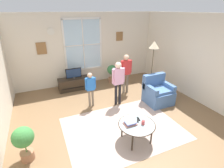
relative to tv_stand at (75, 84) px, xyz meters
name	(u,v)px	position (x,y,z in m)	size (l,w,h in m)	color
ground_plane	(124,124)	(0.69, -2.60, -0.22)	(6.00, 6.73, 0.02)	brown
back_wall	(87,49)	(0.68, 0.52, 1.12)	(5.40, 0.17, 2.64)	beige
side_wall_right	(210,62)	(3.45, -2.60, 1.11)	(0.12, 6.13, 2.64)	beige
area_rug	(123,128)	(0.58, -2.76, -0.21)	(2.78, 2.08, 0.01)	tan
tv_stand	(75,84)	(0.00, 0.00, 0.00)	(1.13, 0.45, 0.42)	#2D2319
television	(74,73)	(0.00, 0.00, 0.41)	(0.55, 0.08, 0.38)	#4C4C4C
armchair	(158,93)	(2.17, -2.03, 0.12)	(0.76, 0.74, 0.87)	#476B9E
coffee_table	(137,125)	(0.66, -3.25, 0.20)	(0.81, 0.81, 0.44)	#99B2B7
book_stack	(130,123)	(0.52, -3.20, 0.26)	(0.28, 0.19, 0.07)	tan
cup	(143,122)	(0.78, -3.31, 0.28)	(0.08, 0.08, 0.10)	#BF3F3F
remote_near_books	(138,120)	(0.74, -3.15, 0.24)	(0.04, 0.14, 0.02)	black
remote_near_cup	(138,119)	(0.79, -3.11, 0.24)	(0.04, 0.14, 0.02)	black
person_blue_shirt	(90,86)	(0.19, -1.42, 0.46)	(0.32, 0.15, 1.07)	#726656
person_red_shirt	(126,70)	(1.57, -1.02, 0.64)	(0.41, 0.19, 1.37)	#726656
person_pink_shirt	(118,79)	(0.98, -1.64, 0.64)	(0.41, 0.19, 1.35)	black
potted_plant_by_window	(112,72)	(1.52, 0.05, 0.22)	(0.37, 0.37, 0.71)	#9E6B4C
potted_plant_corner	(24,140)	(-1.57, -2.85, 0.26)	(0.40, 0.40, 0.74)	#9E6B4C
floor_lamp	(154,50)	(2.35, -1.39, 1.30)	(0.32, 0.32, 1.80)	black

